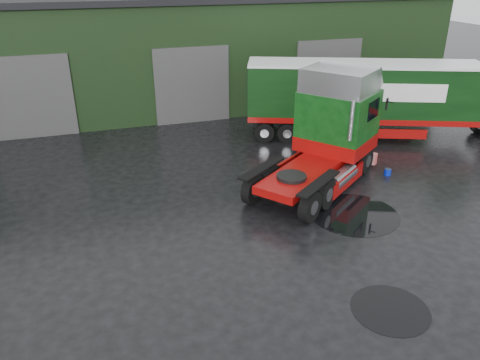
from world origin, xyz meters
The scene contains 9 objects.
ground centered at (0.00, 0.00, 0.00)m, with size 100.00×100.00×0.00m, color black.
warehouse centered at (2.00, 20.00, 3.16)m, with size 32.40×12.40×6.30m.
hero_tractor centered at (4.50, 4.50, 2.17)m, with size 2.96×6.98×4.34m, color #0D3C10, non-canonical shape.
lorry_right centered at (9.21, 9.00, 1.86)m, with size 2.45×14.13×3.71m, color white, non-canonical shape.
wash_bucket centered at (7.95, 4.56, 0.13)m, with size 0.28×0.28×0.26m, color #081CB4.
tree_back_a centered at (-6.00, 30.00, 4.75)m, with size 4.40×4.40×9.50m, color black, non-canonical shape.
tree_back_b centered at (10.00, 30.00, 3.75)m, with size 4.40×4.40×7.50m, color black, non-canonical shape.
puddle_1 centered at (4.93, 2.07, 0.00)m, with size 3.10×3.10×0.01m, color black.
puddle_3 centered at (3.24, -2.55, 0.00)m, with size 1.98×1.98×0.01m, color black.
Camera 1 is at (-3.22, -10.18, 7.91)m, focal length 35.00 mm.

